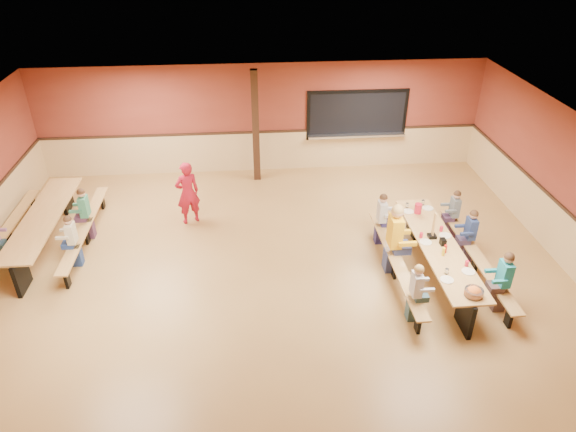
{
  "coord_description": "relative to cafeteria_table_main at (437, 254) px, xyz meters",
  "views": [
    {
      "loc": [
        -0.44,
        -8.29,
        6.41
      ],
      "look_at": [
        0.31,
        0.42,
        1.15
      ],
      "focal_mm": 32.0,
      "sensor_mm": 36.0,
      "label": 1
    }
  ],
  "objects": [
    {
      "name": "seated_child_char_right",
      "position": [
        0.83,
        1.36,
        0.05
      ],
      "size": [
        0.34,
        0.28,
        1.15
      ],
      "primitive_type": null,
      "color": "#525A5D",
      "rests_on": "ground"
    },
    {
      "name": "punch_pitcher",
      "position": [
        -0.05,
        1.23,
        0.32
      ],
      "size": [
        0.16,
        0.16,
        0.22
      ],
      "primitive_type": "cylinder",
      "color": "red",
      "rests_on": "cafeteria_table_main"
    },
    {
      "name": "ground",
      "position": [
        -3.23,
        0.25,
        -0.53
      ],
      "size": [
        12.0,
        12.0,
        0.0
      ],
      "primitive_type": "plane",
      "color": "olive",
      "rests_on": "ground"
    },
    {
      "name": "seated_child_teal_right",
      "position": [
        0.83,
        -1.09,
        0.09
      ],
      "size": [
        0.38,
        0.31,
        1.23
      ],
      "primitive_type": null,
      "color": "teal",
      "rests_on": "ground"
    },
    {
      "name": "seated_child_tan_sec",
      "position": [
        -7.3,
        0.99,
        0.05
      ],
      "size": [
        0.34,
        0.28,
        1.15
      ],
      "primitive_type": null,
      "color": "#BEB999",
      "rests_on": "ground"
    },
    {
      "name": "condiment_mustard",
      "position": [
        -0.05,
        -0.36,
        0.3
      ],
      "size": [
        0.06,
        0.06,
        0.17
      ],
      "primitive_type": "cylinder",
      "color": "yellow",
      "rests_on": "cafeteria_table_main"
    },
    {
      "name": "table_paddle",
      "position": [
        -0.06,
        0.27,
        0.35
      ],
      "size": [
        0.16,
        0.16,
        0.56
      ],
      "color": "black",
      "rests_on": "cafeteria_table_main"
    },
    {
      "name": "kitchen_pass_through",
      "position": [
        -0.63,
        5.21,
        0.96
      ],
      "size": [
        2.78,
        0.28,
        1.38
      ],
      "color": "black",
      "rests_on": "ground"
    },
    {
      "name": "cafeteria_table_main",
      "position": [
        0.0,
        0.0,
        0.0
      ],
      "size": [
        1.91,
        3.7,
        0.74
      ],
      "color": "#B28546",
      "rests_on": "ground"
    },
    {
      "name": "structural_post",
      "position": [
        -3.43,
        4.65,
        0.97
      ],
      "size": [
        0.18,
        0.18,
        3.0
      ],
      "primitive_type": "cube",
      "color": "black",
      "rests_on": "ground"
    },
    {
      "name": "standing_woman",
      "position": [
        -5.08,
        2.52,
        0.24
      ],
      "size": [
        0.66,
        0.57,
        1.54
      ],
      "primitive_type": "imported",
      "rotation": [
        0.0,
        0.0,
        3.56
      ],
      "color": "#A31226",
      "rests_on": "ground"
    },
    {
      "name": "seated_adult_yellow",
      "position": [
        -0.83,
        0.27,
        0.22
      ],
      "size": [
        0.51,
        0.42,
        1.49
      ],
      "primitive_type": null,
      "color": "yellow",
      "rests_on": "ground"
    },
    {
      "name": "napkin_dispenser",
      "position": [
        0.07,
        -0.0,
        0.28
      ],
      "size": [
        0.1,
        0.14,
        0.13
      ],
      "primitive_type": "cube",
      "color": "black",
      "rests_on": "cafeteria_table_main"
    },
    {
      "name": "place_settings",
      "position": [
        0.0,
        -0.0,
        0.27
      ],
      "size": [
        0.65,
        3.3,
        0.11
      ],
      "primitive_type": null,
      "color": "beige",
      "rests_on": "cafeteria_table_main"
    },
    {
      "name": "room_envelope",
      "position": [
        -3.23,
        0.25,
        0.16
      ],
      "size": [
        12.04,
        10.04,
        3.02
      ],
      "color": "maroon",
      "rests_on": "ground"
    },
    {
      "name": "seated_child_white_left",
      "position": [
        -0.83,
        -1.22,
        0.06
      ],
      "size": [
        0.35,
        0.29,
        1.17
      ],
      "primitive_type": null,
      "color": "silver",
      "rests_on": "ground"
    },
    {
      "name": "chip_bowl",
      "position": [
        0.07,
        -1.55,
        0.29
      ],
      "size": [
        0.32,
        0.32,
        0.15
      ],
      "primitive_type": null,
      "color": "orange",
      "rests_on": "cafeteria_table_main"
    },
    {
      "name": "seated_child_grey_left",
      "position": [
        -0.83,
        1.28,
        0.07
      ],
      "size": [
        0.36,
        0.29,
        1.19
      ],
      "primitive_type": null,
      "color": "#BCBCBC",
      "rests_on": "ground"
    },
    {
      "name": "seated_child_green_sec",
      "position": [
        -7.3,
        2.05,
        0.08
      ],
      "size": [
        0.37,
        0.3,
        1.21
      ],
      "primitive_type": null,
      "color": "#347C5E",
      "rests_on": "ground"
    },
    {
      "name": "cafeteria_table_second",
      "position": [
        -8.12,
        1.8,
        0.0
      ],
      "size": [
        1.91,
        3.7,
        0.74
      ],
      "color": "#B28546",
      "rests_on": "ground"
    },
    {
      "name": "seated_child_navy_right",
      "position": [
        0.83,
        0.46,
        0.07
      ],
      "size": [
        0.36,
        0.29,
        1.19
      ],
      "primitive_type": null,
      "color": "navy",
      "rests_on": "ground"
    },
    {
      "name": "condiment_ketchup",
      "position": [
        0.02,
        -0.27,
        0.3
      ],
      "size": [
        0.06,
        0.06,
        0.17
      ],
      "primitive_type": "cylinder",
      "color": "#B2140F",
      "rests_on": "cafeteria_table_main"
    }
  ]
}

